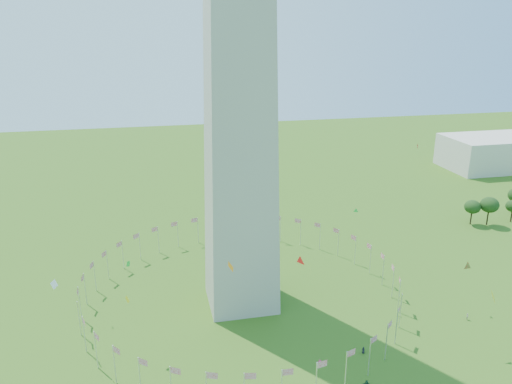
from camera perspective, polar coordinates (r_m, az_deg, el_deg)
flag_ring at (r=131.85m, az=-1.71°, el=-10.67°), size 80.24×80.24×9.00m
gov_building_east_a at (r=280.02m, az=25.68°, el=4.11°), size 50.00×30.00×16.00m
kites_aloft at (r=103.88m, az=5.18°, el=-9.41°), size 111.33×75.69×36.11m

